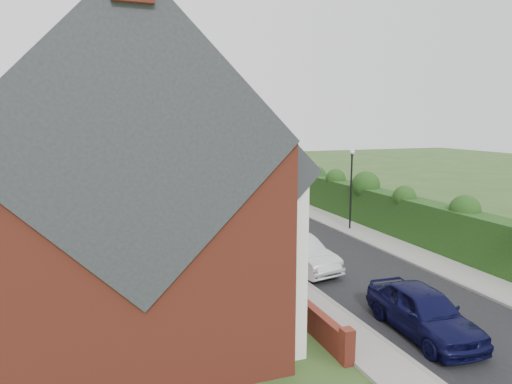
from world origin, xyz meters
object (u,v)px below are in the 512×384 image
car_silver_a (298,252)px  car_green (234,201)px  lamppost (351,179)px  horse (257,201)px  car_beige (190,181)px  car_red (205,185)px  car_navy (423,311)px  car_grey (171,172)px  car_white (225,207)px  horse_cart (249,190)px  car_silver_b (261,224)px

car_silver_a → car_green: bearing=74.1°
lamppost → horse: 9.06m
car_silver_a → car_beige: car_silver_a is taller
car_red → car_navy: bearing=-89.9°
car_green → car_grey: (-1.39, 20.17, 0.06)m
car_red → car_grey: size_ratio=0.82×
car_beige → car_grey: size_ratio=1.04×
car_navy → car_white: 19.81m
horse → car_beige: bearing=-95.0°
car_silver_a → horse: size_ratio=2.70×
car_grey → horse_cart: (3.05, -19.02, 0.49)m
car_silver_b → car_red: (0.93, 17.50, -0.05)m
lamppost → car_beige: lamppost is taller
car_silver_a → car_beige: size_ratio=0.85×
lamppost → horse_cart: lamppost is taller
car_silver_a → car_red: size_ratio=1.08×
car_beige → car_silver_b: bearing=-75.4°
car_beige → horse: (2.63, -12.58, -0.03)m
lamppost → car_grey: size_ratio=0.94×
car_silver_a → car_beige: 26.34m
car_white → car_green: size_ratio=1.15×
car_navy → car_white: size_ratio=0.95×
horse_cart → car_white: bearing=-132.0°
horse → car_white: bearing=8.3°
lamppost → car_silver_a: (-6.40, -5.72, -2.49)m
horse_cart → car_green: bearing=-145.3°
car_red → lamppost: bearing=-73.4°
car_navy → car_silver_a: 7.53m
car_grey → car_silver_a: bearing=-104.0°
car_navy → car_silver_b: bearing=96.3°
horse_cart → car_silver_b: bearing=-105.2°
car_red → car_beige: car_beige is taller
car_green → horse: bearing=-23.5°
car_beige → horse_cart: (2.63, -10.63, 0.49)m
lamppost → car_silver_b: size_ratio=0.90×
car_green → lamppost: bearing=-58.2°
car_green → horse: 1.84m
lamppost → car_navy: bearing=-112.2°
car_silver_b → car_white: bearing=98.0°
car_white → horse: horse is taller
car_beige → car_grey: 8.40m
horse → horse_cart: horse_cart is taller
car_white → horse_cart: (3.05, 3.38, 0.56)m
car_silver_a → horse_cart: (3.05, 15.70, 0.48)m
car_silver_a → car_silver_b: car_silver_a is taller
car_beige → horse: size_ratio=3.17×
horse → horse_cart: 2.02m
car_navy → car_beige: car_navy is taller
lamppost → car_navy: (-5.37, -13.18, -2.50)m
car_silver_b → car_white: car_silver_b is taller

